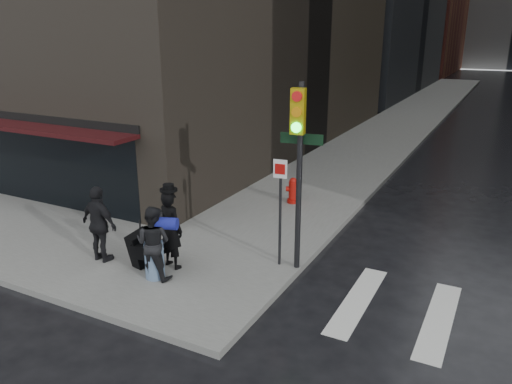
% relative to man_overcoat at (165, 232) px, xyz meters
% --- Properties ---
extents(ground, '(140.00, 140.00, 0.00)m').
position_rel_man_overcoat_xyz_m(ground, '(0.76, -0.21, -0.99)').
color(ground, black).
rests_on(ground, ground).
extents(sidewalk_left, '(4.00, 50.00, 0.15)m').
position_rel_man_overcoat_xyz_m(sidewalk_left, '(0.76, 26.79, -0.91)').
color(sidewalk_left, slate).
rests_on(sidewalk_left, ground).
extents(storefront, '(8.40, 1.11, 2.83)m').
position_rel_man_overcoat_xyz_m(storefront, '(-6.24, 1.69, 0.84)').
color(storefront, black).
rests_on(storefront, ground).
extents(man_overcoat, '(1.22, 0.95, 2.00)m').
position_rel_man_overcoat_xyz_m(man_overcoat, '(0.00, 0.00, 0.00)').
color(man_overcoat, black).
rests_on(man_overcoat, ground).
extents(man_jeans, '(1.20, 0.74, 1.64)m').
position_rel_man_overcoat_xyz_m(man_jeans, '(0.11, -0.55, -0.02)').
color(man_jeans, black).
rests_on(man_jeans, ground).
extents(man_greycoat, '(1.10, 0.55, 1.81)m').
position_rel_man_overcoat_xyz_m(man_greycoat, '(-1.51, -0.45, 0.07)').
color(man_greycoat, black).
rests_on(man_greycoat, ground).
extents(traffic_light, '(1.03, 0.52, 4.16)m').
position_rel_man_overcoat_xyz_m(traffic_light, '(2.64, 1.24, 1.84)').
color(traffic_light, black).
rests_on(traffic_light, ground).
extents(fire_hydrant, '(0.47, 0.35, 0.81)m').
position_rel_man_overcoat_xyz_m(fire_hydrant, '(0.80, 5.41, -0.48)').
color(fire_hydrant, '#AF110A').
rests_on(fire_hydrant, ground).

